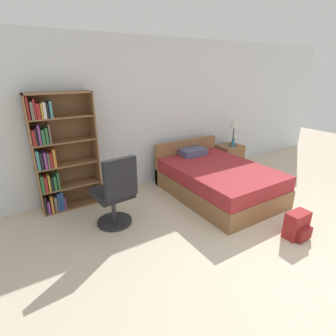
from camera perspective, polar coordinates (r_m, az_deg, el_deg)
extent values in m
plane|color=beige|center=(3.46, 30.41, -19.46)|extent=(14.00, 14.00, 0.00)
cube|color=silver|center=(5.02, -0.77, 11.85)|extent=(9.00, 0.06, 2.60)
cube|color=brown|center=(4.19, -27.22, 1.94)|extent=(0.02, 0.31, 1.78)
cube|color=brown|center=(4.33, -15.57, 4.09)|extent=(0.02, 0.31, 1.78)
cube|color=brown|center=(4.38, -21.70, 3.53)|extent=(0.91, 0.01, 1.78)
cube|color=brown|center=(4.56, -19.87, -7.52)|extent=(0.87, 0.29, 0.02)
cube|color=black|center=(4.40, -25.17, -7.16)|extent=(0.03, 0.18, 0.28)
cube|color=#7A387F|center=(4.45, -24.65, -7.41)|extent=(0.04, 0.24, 0.20)
cube|color=orange|center=(4.42, -24.06, -6.93)|extent=(0.03, 0.21, 0.27)
cube|color=#665B51|center=(4.45, -23.41, -6.88)|extent=(0.04, 0.24, 0.24)
cube|color=navy|center=(4.42, -22.80, -6.60)|extent=(0.04, 0.19, 0.29)
cube|color=navy|center=(4.43, -22.24, -6.36)|extent=(0.04, 0.20, 0.31)
cube|color=#7A387F|center=(4.45, -21.63, -6.92)|extent=(0.02, 0.18, 0.20)
cube|color=brown|center=(4.41, -20.43, -3.44)|extent=(0.87, 0.29, 0.02)
cube|color=#2D6638|center=(4.26, -25.75, -3.06)|extent=(0.04, 0.17, 0.26)
cube|color=maroon|center=(4.30, -25.19, -2.90)|extent=(0.04, 0.24, 0.24)
cube|color=gold|center=(4.29, -24.61, -2.70)|extent=(0.03, 0.23, 0.26)
cube|color=black|center=(4.29, -24.08, -2.95)|extent=(0.03, 0.19, 0.22)
cube|color=#2D6638|center=(4.29, -23.49, -2.85)|extent=(0.04, 0.18, 0.22)
cube|color=#2D6638|center=(4.28, -22.91, -2.39)|extent=(0.03, 0.18, 0.27)
cube|color=brown|center=(4.29, -21.01, 0.91)|extent=(0.87, 0.29, 0.02)
cube|color=teal|center=(4.17, -26.61, 1.72)|extent=(0.04, 0.25, 0.28)
cube|color=black|center=(4.16, -25.93, 1.53)|extent=(0.04, 0.19, 0.25)
cube|color=#7A387F|center=(4.18, -25.31, 1.69)|extent=(0.04, 0.23, 0.24)
cube|color=#665B51|center=(4.19, -24.77, 1.73)|extent=(0.03, 0.25, 0.23)
cube|color=maroon|center=(4.19, -24.26, 1.79)|extent=(0.03, 0.23, 0.23)
cube|color=orange|center=(4.18, -23.68, 2.15)|extent=(0.04, 0.21, 0.27)
cube|color=brown|center=(4.19, -21.63, 5.49)|extent=(0.87, 0.29, 0.02)
cube|color=maroon|center=(4.06, -27.28, 5.91)|extent=(0.04, 0.17, 0.22)
cube|color=black|center=(4.07, -26.86, 6.21)|extent=(0.02, 0.21, 0.24)
cube|color=#7A387F|center=(4.08, -26.38, 6.57)|extent=(0.03, 0.23, 0.28)
cube|color=#2D6638|center=(4.09, -25.70, 6.24)|extent=(0.04, 0.23, 0.21)
cube|color=#2D6638|center=(4.09, -25.05, 6.48)|extent=(0.04, 0.21, 0.23)
cube|color=#665B51|center=(4.08, -24.52, 6.84)|extent=(0.02, 0.19, 0.27)
cube|color=brown|center=(4.12, -22.29, 10.26)|extent=(0.87, 0.29, 0.02)
cube|color=maroon|center=(4.00, -28.35, 11.43)|extent=(0.02, 0.19, 0.30)
cube|color=#665B51|center=(4.03, -27.65, 11.09)|extent=(0.04, 0.24, 0.23)
cube|color=maroon|center=(4.03, -27.21, 11.42)|extent=(0.02, 0.25, 0.27)
cube|color=maroon|center=(4.04, -26.58, 11.09)|extent=(0.04, 0.24, 0.21)
cube|color=gold|center=(4.03, -25.96, 11.18)|extent=(0.02, 0.21, 0.21)
cube|color=beige|center=(4.03, -25.46, 11.33)|extent=(0.04, 0.20, 0.22)
cube|color=black|center=(4.05, -24.99, 11.43)|extent=(0.02, 0.24, 0.22)
cube|color=teal|center=(4.04, -24.35, 11.58)|extent=(0.04, 0.21, 0.23)
cube|color=brown|center=(4.08, -22.94, 14.87)|extent=(0.91, 0.31, 0.02)
cube|color=brown|center=(4.64, 10.83, -4.11)|extent=(1.39, 1.98, 0.30)
cube|color=maroon|center=(4.54, 11.05, -1.03)|extent=(1.36, 1.94, 0.23)
cube|color=brown|center=(5.23, 4.01, 1.94)|extent=(1.39, 0.08, 0.79)
cube|color=#4C5175|center=(5.01, 5.48, 3.49)|extent=(0.50, 0.30, 0.12)
cylinder|color=#232326|center=(3.92, -11.53, -11.33)|extent=(0.49, 0.49, 0.04)
cylinder|color=#333338|center=(3.81, -11.76, -8.59)|extent=(0.06, 0.06, 0.39)
cube|color=black|center=(3.70, -12.03, -5.29)|extent=(0.52, 0.52, 0.10)
cube|color=black|center=(3.34, -10.33, -2.19)|extent=(0.45, 0.12, 0.53)
cube|color=brown|center=(5.87, 13.03, 2.28)|extent=(0.51, 0.45, 0.54)
sphere|color=tan|center=(5.68, 14.77, 2.66)|extent=(0.02, 0.02, 0.02)
cylinder|color=#333333|center=(5.83, 13.86, 4.95)|extent=(0.16, 0.16, 0.02)
cylinder|color=#333333|center=(5.78, 14.02, 6.79)|extent=(0.02, 0.02, 0.37)
cone|color=beige|center=(5.72, 14.26, 9.45)|extent=(0.22, 0.22, 0.18)
cylinder|color=teal|center=(5.69, 13.99, 5.32)|extent=(0.07, 0.07, 0.17)
cylinder|color=#2D2D33|center=(5.66, 14.07, 6.22)|extent=(0.04, 0.04, 0.02)
cube|color=maroon|center=(3.87, 26.19, -11.00)|extent=(0.32, 0.18, 0.36)
cube|color=maroon|center=(3.86, 27.56, -12.70)|extent=(0.24, 0.06, 0.16)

